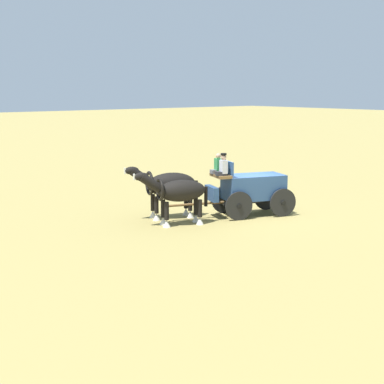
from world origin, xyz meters
name	(u,v)px	position (x,y,z in m)	size (l,w,h in m)	color
ground_plane	(253,215)	(0.00, 0.00, 0.00)	(220.00, 220.00, 0.00)	#9E8C4C
show_wagon	(250,188)	(0.16, -0.06, 1.18)	(5.46, 2.61, 2.75)	#2D4C7A
draft_horse_near	(178,192)	(3.63, -0.59, 1.31)	(2.94, 1.50, 2.18)	black
draft_horse_off	(168,186)	(3.18, -1.81, 1.37)	(3.07, 1.63, 2.24)	black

